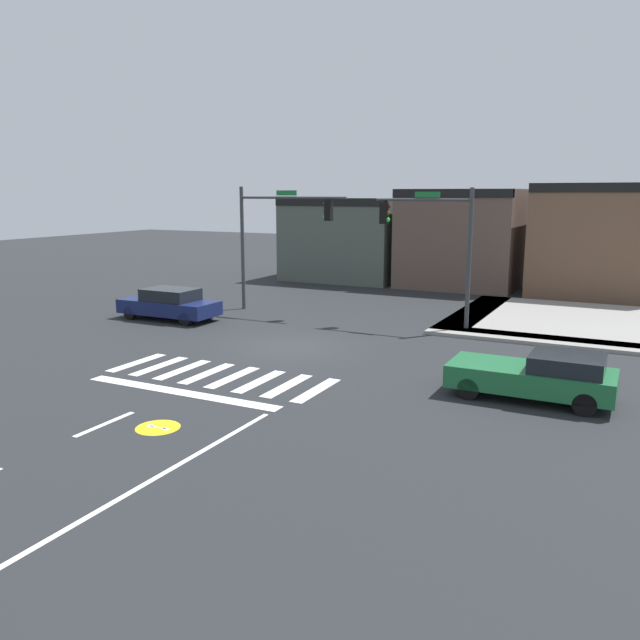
{
  "coord_description": "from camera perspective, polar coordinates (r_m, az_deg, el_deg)",
  "views": [
    {
      "loc": [
        11.95,
        -20.9,
        5.81
      ],
      "look_at": [
        1.31,
        0.11,
        1.13
      ],
      "focal_mm": 36.03,
      "sensor_mm": 36.0,
      "label": 1
    }
  ],
  "objects": [
    {
      "name": "storefront_row",
      "position": [
        41.12,
        13.23,
        7.03
      ],
      "size": [
        23.52,
        6.13,
        6.33
      ],
      "color": "#4C564C",
      "rests_on": "ground_plane"
    },
    {
      "name": "ground_plane",
      "position": [
        24.76,
        -2.81,
        -2.35
      ],
      "size": [
        120.0,
        120.0,
        0.0
      ],
      "primitive_type": "plane",
      "color": "#232628"
    },
    {
      "name": "curb_corner_northeast",
      "position": [
        31.05,
        20.0,
        -0.1
      ],
      "size": [
        10.0,
        10.6,
        0.15
      ],
      "color": "gray",
      "rests_on": "ground_plane"
    },
    {
      "name": "car_navy",
      "position": [
        30.65,
        -13.23,
        1.41
      ],
      "size": [
        4.74,
        1.9,
        1.46
      ],
      "color": "#141E4C",
      "rests_on": "ground_plane"
    },
    {
      "name": "traffic_signal_northwest",
      "position": [
        31.4,
        -3.74,
        8.29
      ],
      "size": [
        5.78,
        0.32,
        6.11
      ],
      "color": "#383A3D",
      "rests_on": "ground_plane"
    },
    {
      "name": "lane_markings",
      "position": [
        14.79,
        -24.71,
        -12.95
      ],
      "size": [
        6.8,
        24.25,
        0.01
      ],
      "color": "white",
      "rests_on": "ground_plane"
    },
    {
      "name": "crosswalk_near",
      "position": [
        21.1,
        -8.89,
        -4.87
      ],
      "size": [
        7.45,
        2.61,
        0.01
      ],
      "color": "silver",
      "rests_on": "ground_plane"
    },
    {
      "name": "traffic_signal_northeast",
      "position": [
        27.96,
        9.97,
        7.53
      ],
      "size": [
        4.29,
        0.32,
        6.03
      ],
      "rotation": [
        0.0,
        0.0,
        3.14
      ],
      "color": "#383A3D",
      "rests_on": "ground_plane"
    },
    {
      "name": "bike_detector_marking",
      "position": [
        16.88,
        -14.2,
        -9.24
      ],
      "size": [
        1.13,
        1.13,
        0.01
      ],
      "color": "yellow",
      "rests_on": "ground_plane"
    },
    {
      "name": "car_green",
      "position": [
        19.32,
        18.76,
        -4.69
      ],
      "size": [
        4.55,
        1.94,
        1.4
      ],
      "rotation": [
        0.0,
        0.0,
        3.14
      ],
      "color": "#1E6638",
      "rests_on": "ground_plane"
    }
  ]
}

